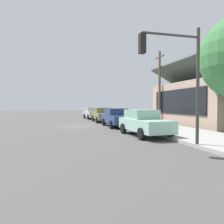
{
  "coord_description": "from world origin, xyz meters",
  "views": [
    {
      "loc": [
        20.04,
        -2.41,
        1.86
      ],
      "look_at": [
        -0.15,
        2.86,
        1.22
      ],
      "focal_mm": 35.04,
      "sensor_mm": 36.0,
      "label": 1
    }
  ],
  "objects_px": {
    "car_olive": "(103,115)",
    "traffic_light_main": "(176,67)",
    "car_navy": "(117,117)",
    "utility_pole_wooden": "(160,86)",
    "fire_hydrant_red": "(114,117)",
    "car_seafoam": "(144,122)",
    "car_silver": "(93,113)"
  },
  "relations": [
    {
      "from": "car_navy",
      "to": "utility_pole_wooden",
      "type": "relative_size",
      "value": 0.62
    },
    {
      "from": "car_navy",
      "to": "utility_pole_wooden",
      "type": "xyz_separation_m",
      "value": [
        -2.62,
        5.38,
        3.11
      ]
    },
    {
      "from": "car_navy",
      "to": "fire_hydrant_red",
      "type": "xyz_separation_m",
      "value": [
        -6.23,
        1.38,
        -0.32
      ]
    },
    {
      "from": "car_olive",
      "to": "traffic_light_main",
      "type": "distance_m",
      "value": 16.06
    },
    {
      "from": "car_seafoam",
      "to": "utility_pole_wooden",
      "type": "distance_m",
      "value": 10.48
    },
    {
      "from": "car_olive",
      "to": "fire_hydrant_red",
      "type": "xyz_separation_m",
      "value": [
        -0.43,
        1.38,
        -0.32
      ]
    },
    {
      "from": "car_olive",
      "to": "car_seafoam",
      "type": "height_order",
      "value": "same"
    },
    {
      "from": "car_silver",
      "to": "fire_hydrant_red",
      "type": "height_order",
      "value": "car_silver"
    },
    {
      "from": "car_seafoam",
      "to": "traffic_light_main",
      "type": "distance_m",
      "value": 4.99
    },
    {
      "from": "traffic_light_main",
      "to": "car_seafoam",
      "type": "bearing_deg",
      "value": 175.71
    },
    {
      "from": "car_olive",
      "to": "traffic_light_main",
      "type": "bearing_deg",
      "value": 0.72
    },
    {
      "from": "car_navy",
      "to": "car_seafoam",
      "type": "distance_m",
      "value": 5.83
    },
    {
      "from": "car_seafoam",
      "to": "traffic_light_main",
      "type": "relative_size",
      "value": 0.9
    },
    {
      "from": "car_olive",
      "to": "car_navy",
      "type": "height_order",
      "value": "same"
    },
    {
      "from": "traffic_light_main",
      "to": "utility_pole_wooden",
      "type": "height_order",
      "value": "utility_pole_wooden"
    },
    {
      "from": "traffic_light_main",
      "to": "fire_hydrant_red",
      "type": "xyz_separation_m",
      "value": [
        -16.26,
        1.66,
        -2.99
      ]
    },
    {
      "from": "car_olive",
      "to": "utility_pole_wooden",
      "type": "relative_size",
      "value": 0.66
    },
    {
      "from": "car_olive",
      "to": "utility_pole_wooden",
      "type": "distance_m",
      "value": 6.98
    },
    {
      "from": "utility_pole_wooden",
      "to": "car_olive",
      "type": "bearing_deg",
      "value": -120.52
    },
    {
      "from": "car_olive",
      "to": "car_seafoam",
      "type": "bearing_deg",
      "value": 1.92
    },
    {
      "from": "car_silver",
      "to": "car_seafoam",
      "type": "relative_size",
      "value": 0.99
    },
    {
      "from": "car_seafoam",
      "to": "fire_hydrant_red",
      "type": "bearing_deg",
      "value": 171.39
    },
    {
      "from": "car_seafoam",
      "to": "fire_hydrant_red",
      "type": "xyz_separation_m",
      "value": [
        -12.06,
        1.34,
        -0.32
      ]
    },
    {
      "from": "car_navy",
      "to": "fire_hydrant_red",
      "type": "height_order",
      "value": "car_navy"
    },
    {
      "from": "car_silver",
      "to": "utility_pole_wooden",
      "type": "distance_m",
      "value": 11.16
    },
    {
      "from": "car_seafoam",
      "to": "traffic_light_main",
      "type": "height_order",
      "value": "traffic_light_main"
    },
    {
      "from": "traffic_light_main",
      "to": "fire_hydrant_red",
      "type": "relative_size",
      "value": 7.32
    },
    {
      "from": "utility_pole_wooden",
      "to": "fire_hydrant_red",
      "type": "relative_size",
      "value": 10.56
    },
    {
      "from": "car_olive",
      "to": "fire_hydrant_red",
      "type": "relative_size",
      "value": 6.96
    },
    {
      "from": "car_olive",
      "to": "car_seafoam",
      "type": "distance_m",
      "value": 11.63
    },
    {
      "from": "car_silver",
      "to": "fire_hydrant_red",
      "type": "xyz_separation_m",
      "value": [
        5.58,
        1.53,
        -0.32
      ]
    },
    {
      "from": "utility_pole_wooden",
      "to": "fire_hydrant_red",
      "type": "bearing_deg",
      "value": -132.02
    }
  ]
}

